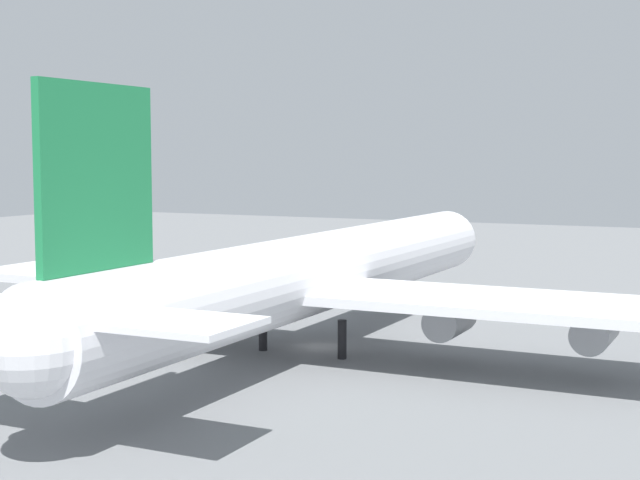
{
  "coord_description": "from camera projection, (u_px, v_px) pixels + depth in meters",
  "views": [
    {
      "loc": [
        -68.44,
        -33.37,
        15.77
      ],
      "look_at": [
        0.0,
        0.0,
        8.85
      ],
      "focal_mm": 52.68,
      "sensor_mm": 36.0,
      "label": 1
    }
  ],
  "objects": [
    {
      "name": "catering_truck",
      "position": [
        272.0,
        267.0,
        123.59
      ],
      "size": [
        4.31,
        3.57,
        2.04
      ],
      "color": "silver",
      "rests_on": "ground_plane"
    },
    {
      "name": "cargo_airplane",
      "position": [
        318.0,
        274.0,
        76.36
      ],
      "size": [
        71.93,
        60.71,
        19.66
      ],
      "color": "silver",
      "rests_on": "ground_plane"
    },
    {
      "name": "safety_cone_nose",
      "position": [
        472.0,
        293.0,
        104.85
      ],
      "size": [
        0.55,
        0.55,
        0.79
      ],
      "primitive_type": "cone",
      "color": "orange",
      "rests_on": "ground_plane"
    },
    {
      "name": "ground_plane",
      "position": [
        320.0,
        347.0,
        77.26
      ],
      "size": [
        287.72,
        287.72,
        0.0
      ],
      "primitive_type": "plane",
      "color": "slate"
    }
  ]
}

